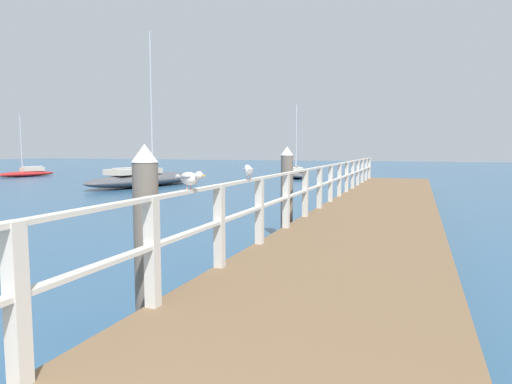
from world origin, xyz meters
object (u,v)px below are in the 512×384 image
(dock_piling_far, at_px, (287,194))
(boat_2, at_px, (296,173))
(seagull_foreground, at_px, (190,178))
(seagull_background, at_px, (248,170))
(dock_piling_near, at_px, (147,241))
(boat_3, at_px, (26,173))
(boat_1, at_px, (147,178))

(dock_piling_far, relative_size, boat_2, 0.41)
(seagull_foreground, bearing_deg, dock_piling_far, -152.87)
(seagull_background, bearing_deg, seagull_foreground, -116.37)
(dock_piling_near, bearing_deg, seagull_foreground, 37.27)
(seagull_background, xyz_separation_m, boat_3, (-25.79, 19.79, -1.50))
(dock_piling_near, relative_size, boat_2, 0.41)
(dock_piling_near, relative_size, boat_1, 0.24)
(dock_piling_near, height_order, boat_2, boat_2)
(boat_1, bearing_deg, boat_3, 172.90)
(dock_piling_near, distance_m, seagull_foreground, 0.85)
(dock_piling_near, xyz_separation_m, boat_1, (-11.81, 17.69, -0.67))
(dock_piling_far, distance_m, seagull_background, 3.53)
(boat_1, bearing_deg, dock_piling_near, -45.91)
(seagull_foreground, bearing_deg, boat_2, -144.69)
(boat_1, distance_m, boat_2, 11.50)
(dock_piling_far, xyz_separation_m, seagull_background, (0.38, -3.44, 0.69))
(dock_piling_far, height_order, seagull_background, dock_piling_far)
(seagull_background, height_order, boat_3, boat_3)
(dock_piling_near, xyz_separation_m, boat_2, (-5.52, 27.32, -0.76))
(dock_piling_far, bearing_deg, dock_piling_near, -90.00)
(seagull_foreground, bearing_deg, boat_1, -122.00)
(dock_piling_near, bearing_deg, boat_1, 123.71)
(seagull_foreground, xyz_separation_m, seagull_background, (-0.01, 1.89, 0.00))
(seagull_background, bearing_deg, dock_piling_far, 69.52)
(dock_piling_near, distance_m, dock_piling_far, 5.63)
(boat_1, xyz_separation_m, boat_3, (-13.61, 4.28, -0.14))
(dock_piling_near, bearing_deg, boat_3, 139.15)
(seagull_background, xyz_separation_m, boat_1, (-12.18, 15.51, -1.36))
(dock_piling_near, xyz_separation_m, seagull_background, (0.38, 2.18, 0.69))
(dock_piling_far, xyz_separation_m, seagull_foreground, (0.39, -5.33, 0.69))
(boat_2, bearing_deg, boat_1, -143.09)
(boat_2, bearing_deg, boat_3, 175.07)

